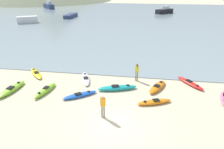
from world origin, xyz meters
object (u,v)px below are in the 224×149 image
(kayak_on_sand_8, at_px, (45,90))
(person_near_waterline, at_px, (137,71))
(kayak_on_sand_6, at_px, (190,83))
(moored_boat_3, at_px, (71,16))
(moored_boat_1, at_px, (164,11))
(moored_boat_4, at_px, (49,6))
(moored_boat_2, at_px, (27,20))
(kayak_on_sand_1, at_px, (157,87))
(kayak_on_sand_9, at_px, (154,102))
(kayak_on_sand_3, at_px, (86,79))
(kayak_on_sand_0, at_px, (12,89))
(person_near_foreground, at_px, (103,105))
(kayak_on_sand_2, at_px, (80,95))
(kayak_on_sand_5, at_px, (36,73))
(kayak_on_sand_7, at_px, (117,88))

(kayak_on_sand_8, xyz_separation_m, person_near_waterline, (7.23, 3.40, 0.77))
(kayak_on_sand_6, height_order, moored_boat_3, moored_boat_3)
(moored_boat_1, distance_m, moored_boat_4, 36.17)
(kayak_on_sand_8, height_order, moored_boat_2, moored_boat_2)
(kayak_on_sand_1, distance_m, moored_boat_2, 37.29)
(kayak_on_sand_9, bearing_deg, moored_boat_4, 120.85)
(kayak_on_sand_3, bearing_deg, kayak_on_sand_0, -150.78)
(moored_boat_4, bearing_deg, person_near_foreground, -62.87)
(kayak_on_sand_2, distance_m, moored_boat_1, 49.08)
(kayak_on_sand_3, distance_m, kayak_on_sand_6, 9.31)
(person_near_waterline, distance_m, moored_boat_1, 44.82)
(kayak_on_sand_0, bearing_deg, kayak_on_sand_5, 84.24)
(kayak_on_sand_6, height_order, kayak_on_sand_9, kayak_on_sand_6)
(kayak_on_sand_8, distance_m, person_near_foreground, 6.08)
(kayak_on_sand_7, bearing_deg, kayak_on_sand_8, -166.60)
(kayak_on_sand_0, height_order, kayak_on_sand_9, kayak_on_sand_0)
(moored_boat_1, bearing_deg, kayak_on_sand_6, -90.46)
(kayak_on_sand_7, relative_size, moored_boat_1, 0.68)
(kayak_on_sand_8, bearing_deg, moored_boat_4, 113.67)
(kayak_on_sand_6, xyz_separation_m, kayak_on_sand_8, (-11.92, -3.36, 0.03))
(kayak_on_sand_8, xyz_separation_m, moored_boat_4, (-23.46, 53.52, 0.70))
(kayak_on_sand_3, distance_m, person_near_waterline, 4.71)
(kayak_on_sand_3, distance_m, kayak_on_sand_5, 5.10)
(kayak_on_sand_6, bearing_deg, moored_boat_4, 125.20)
(person_near_foreground, relative_size, moored_boat_3, 0.31)
(kayak_on_sand_2, bearing_deg, kayak_on_sand_9, -1.68)
(person_near_waterline, bearing_deg, kayak_on_sand_6, -0.54)
(kayak_on_sand_9, relative_size, moored_boat_2, 0.63)
(kayak_on_sand_8, bearing_deg, kayak_on_sand_6, 15.73)
(kayak_on_sand_6, distance_m, moored_boat_2, 38.51)
(kayak_on_sand_5, bearing_deg, person_near_foreground, -37.58)
(person_near_waterline, distance_m, moored_boat_4, 58.76)
(kayak_on_sand_6, bearing_deg, kayak_on_sand_0, -166.40)
(kayak_on_sand_3, distance_m, moored_boat_2, 32.48)
(kayak_on_sand_3, relative_size, kayak_on_sand_9, 1.16)
(kayak_on_sand_3, bearing_deg, moored_boat_1, 77.91)
(kayak_on_sand_6, xyz_separation_m, moored_boat_4, (-35.38, 50.16, 0.73))
(kayak_on_sand_0, relative_size, kayak_on_sand_8, 1.11)
(kayak_on_sand_6, relative_size, person_near_foreground, 1.67)
(kayak_on_sand_3, bearing_deg, kayak_on_sand_9, -27.90)
(moored_boat_4, bearing_deg, kayak_on_sand_3, -62.77)
(moored_boat_1, bearing_deg, moored_boat_3, -154.99)
(moored_boat_2, bearing_deg, kayak_on_sand_8, -58.98)
(moored_boat_2, bearing_deg, moored_boat_1, 33.31)
(kayak_on_sand_1, xyz_separation_m, moored_boat_2, (-26.24, 26.48, 0.58))
(kayak_on_sand_0, distance_m, kayak_on_sand_3, 6.23)
(kayak_on_sand_0, relative_size, person_near_waterline, 1.98)
(person_near_foreground, relative_size, moored_boat_4, 0.32)
(kayak_on_sand_5, height_order, moored_boat_2, moored_boat_2)
(kayak_on_sand_8, distance_m, kayak_on_sand_9, 8.76)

